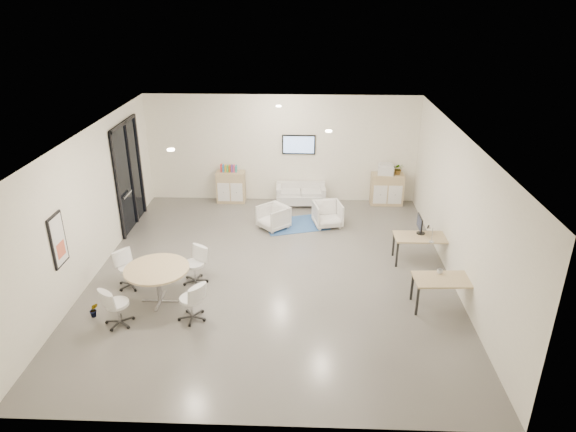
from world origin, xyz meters
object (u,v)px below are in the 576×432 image
at_px(loveseat, 301,195).
at_px(desk_front, 447,282).
at_px(desk_rear, 422,239).
at_px(armchair_left, 273,216).
at_px(round_table, 157,272).
at_px(armchair_right, 328,213).
at_px(sideboard_right, 387,189).
at_px(sideboard_left, 231,187).

bearing_deg(loveseat, desk_front, -63.98).
xyz_separation_m(loveseat, desk_rear, (2.87, -3.47, 0.30)).
xyz_separation_m(armchair_left, desk_rear, (3.59, -1.73, 0.24)).
distance_m(armchair_left, round_table, 4.25).
height_order(armchair_right, desk_rear, armchair_right).
height_order(sideboard_right, desk_rear, sideboard_right).
xyz_separation_m(loveseat, desk_front, (2.98, -5.41, 0.31)).
relative_size(armchair_left, armchair_right, 0.96).
bearing_deg(armchair_left, sideboard_left, 174.34).
distance_m(sideboard_right, round_table, 7.72).
relative_size(armchair_left, desk_rear, 0.55).
xyz_separation_m(sideboard_left, desk_rear, (4.98, -3.59, 0.12)).
height_order(loveseat, round_table, round_table).
relative_size(armchair_right, desk_front, 0.56).
bearing_deg(round_table, desk_rear, 18.80).
height_order(sideboard_right, desk_front, sideboard_right).
distance_m(armchair_left, desk_front, 5.21).
xyz_separation_m(loveseat, round_table, (-2.82, -5.41, 0.42)).
bearing_deg(sideboard_left, round_table, -97.35).
distance_m(desk_front, round_table, 5.80).
relative_size(sideboard_left, armchair_left, 1.34).
bearing_deg(desk_rear, round_table, -162.01).
relative_size(loveseat, desk_front, 1.11).
relative_size(desk_front, round_table, 1.02).
bearing_deg(armchair_right, armchair_left, 175.58).
height_order(sideboard_right, armchair_left, sideboard_right).
bearing_deg(sideboard_left, loveseat, -3.27).
relative_size(loveseat, desk_rear, 1.16).
bearing_deg(loveseat, round_table, -120.39).
bearing_deg(desk_front, armchair_left, 132.61).
xyz_separation_m(loveseat, armchair_right, (0.75, -1.53, 0.08)).
distance_m(armchair_right, desk_rear, 2.89).
relative_size(sideboard_right, armchair_left, 1.34).
xyz_separation_m(loveseat, armchair_left, (-0.71, -1.74, 0.06)).
height_order(armchair_left, desk_rear, armchair_left).
bearing_deg(loveseat, armchair_left, -115.05).
distance_m(sideboard_right, armchair_left, 3.77).
relative_size(sideboard_left, desk_rear, 0.74).
bearing_deg(desk_front, sideboard_right, 91.67).
bearing_deg(round_table, armchair_right, 47.36).
relative_size(sideboard_right, loveseat, 0.64).
relative_size(sideboard_right, round_table, 0.73).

